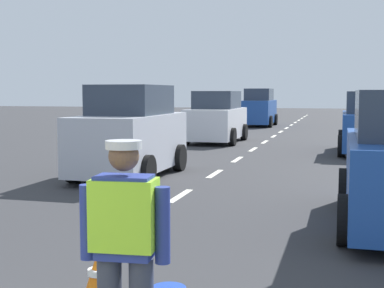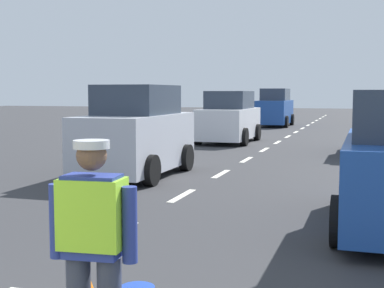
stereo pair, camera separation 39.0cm
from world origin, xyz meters
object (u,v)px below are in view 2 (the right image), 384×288
object	(u,v)px
car_oncoming_second	(229,119)
car_parked_far	(384,125)
traffic_cone_near	(80,275)
car_oncoming_third	(275,109)
road_worker	(97,242)
car_oncoming_lead	(136,134)

from	to	relation	value
car_oncoming_second	car_parked_far	world-z (taller)	car_oncoming_second
traffic_cone_near	car_parked_far	xyz separation A→B (m)	(3.15, 14.20, 0.70)
car_oncoming_second	car_oncoming_third	xyz separation A→B (m)	(0.06, 11.14, 0.08)
traffic_cone_near	road_worker	bearing A→B (deg)	-55.39
car_oncoming_second	road_worker	bearing A→B (deg)	-79.26
traffic_cone_near	car_oncoming_second	world-z (taller)	car_oncoming_second
car_oncoming_lead	car_oncoming_third	distance (m)	20.50
car_parked_far	car_oncoming_third	size ratio (longest dim) A/B	1.03
car_oncoming_second	car_oncoming_lead	xyz separation A→B (m)	(0.01, -9.36, 0.06)
traffic_cone_near	car_oncoming_second	bearing A→B (deg)	98.92
car_oncoming_second	car_parked_far	size ratio (longest dim) A/B	0.97
road_worker	car_oncoming_lead	distance (m)	9.25
car_oncoming_second	car_oncoming_third	size ratio (longest dim) A/B	1.00
car_oncoming_second	traffic_cone_near	bearing A→B (deg)	-81.08
car_parked_far	car_oncoming_third	world-z (taller)	car_oncoming_third
traffic_cone_near	car_parked_far	bearing A→B (deg)	77.50
car_oncoming_second	car_oncoming_third	world-z (taller)	car_oncoming_third
traffic_cone_near	car_oncoming_third	size ratio (longest dim) A/B	0.12
car_oncoming_third	road_worker	bearing A→B (deg)	-83.44
car_oncoming_third	car_oncoming_second	bearing A→B (deg)	-90.31
car_oncoming_lead	car_oncoming_third	xyz separation A→B (m)	(0.05, 20.50, 0.02)
traffic_cone_near	car_parked_far	world-z (taller)	car_parked_far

